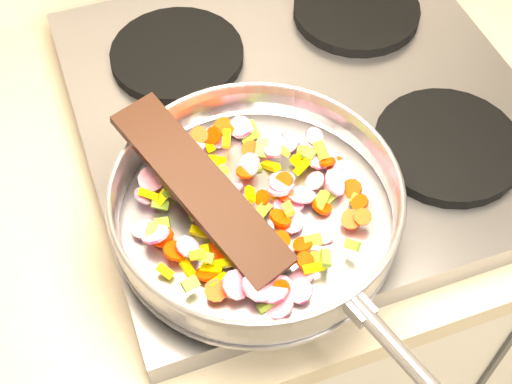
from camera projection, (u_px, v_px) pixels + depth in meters
name	position (u px, v px, depth m)	size (l,w,h in m)	color
cooktop	(304.00, 112.00, 0.99)	(0.60, 0.60, 0.04)	#939399
grate_fl	(242.00, 206.00, 0.86)	(0.19, 0.19, 0.02)	black
grate_fr	(447.00, 146.00, 0.91)	(0.19, 0.19, 0.02)	black
grate_bl	(177.00, 55.00, 1.01)	(0.19, 0.19, 0.02)	black
grate_br	(356.00, 11.00, 1.07)	(0.19, 0.19, 0.02)	black
saute_pan	(257.00, 204.00, 0.81)	(0.38, 0.53, 0.06)	#9E9EA5
vegetable_heap	(251.00, 202.00, 0.83)	(0.29, 0.29, 0.05)	#C21254
wooden_spatula	(201.00, 188.00, 0.80)	(0.26, 0.06, 0.01)	black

